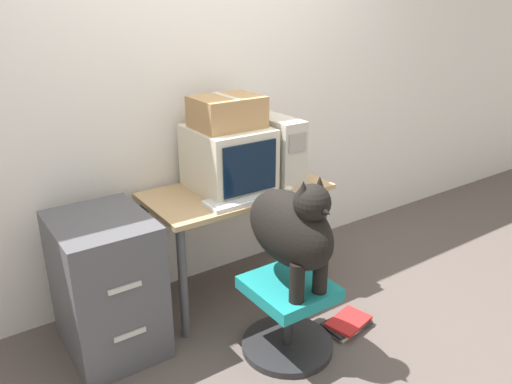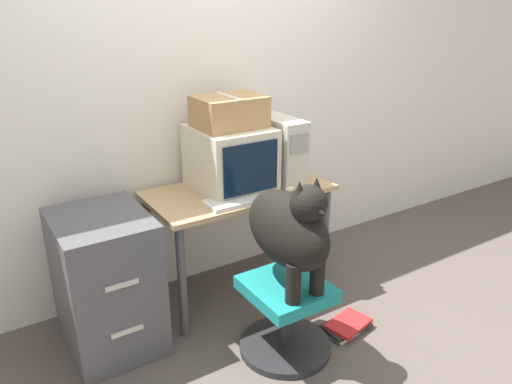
# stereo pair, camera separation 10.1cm
# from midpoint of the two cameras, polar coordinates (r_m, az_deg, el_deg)

# --- Properties ---
(ground_plane) EXTENTS (12.00, 12.00, 0.00)m
(ground_plane) POSITION_cam_midpoint_polar(r_m,az_deg,el_deg) (3.22, -0.09, -13.37)
(ground_plane) COLOR #564C47
(wall_back) EXTENTS (8.00, 0.05, 2.60)m
(wall_back) POSITION_cam_midpoint_polar(r_m,az_deg,el_deg) (3.25, -6.79, 11.74)
(wall_back) COLOR silver
(wall_back) RESTS_ON ground_plane
(desk) EXTENTS (1.13, 0.59, 0.73)m
(desk) POSITION_cam_midpoint_polar(r_m,az_deg,el_deg) (3.14, -3.14, -1.49)
(desk) COLOR tan
(desk) RESTS_ON ground_plane
(crt_monitor) EXTENTS (0.44, 0.48, 0.39)m
(crt_monitor) POSITION_cam_midpoint_polar(r_m,az_deg,el_deg) (3.05, -4.13, 3.86)
(crt_monitor) COLOR beige
(crt_monitor) RESTS_ON desk
(pc_tower) EXTENTS (0.17, 0.49, 0.41)m
(pc_tower) POSITION_cam_midpoint_polar(r_m,az_deg,el_deg) (3.21, 1.07, 5.06)
(pc_tower) COLOR beige
(pc_tower) RESTS_ON desk
(keyboard) EXTENTS (0.48, 0.18, 0.03)m
(keyboard) POSITION_cam_midpoint_polar(r_m,az_deg,el_deg) (2.91, -2.35, -0.75)
(keyboard) COLOR silver
(keyboard) RESTS_ON desk
(computer_mouse) EXTENTS (0.06, 0.05, 0.03)m
(computer_mouse) POSITION_cam_midpoint_polar(r_m,az_deg,el_deg) (3.05, 2.74, 0.36)
(computer_mouse) COLOR beige
(computer_mouse) RESTS_ON desk
(office_chair) EXTENTS (0.51, 0.51, 0.42)m
(office_chair) POSITION_cam_midpoint_polar(r_m,az_deg,el_deg) (2.81, 2.61, -13.87)
(office_chair) COLOR #262628
(office_chair) RESTS_ON ground_plane
(dog) EXTENTS (0.28, 0.59, 0.63)m
(dog) POSITION_cam_midpoint_polar(r_m,az_deg,el_deg) (2.52, 3.03, -4.15)
(dog) COLOR black
(dog) RESTS_ON office_chair
(filing_cabinet) EXTENTS (0.48, 0.60, 0.78)m
(filing_cabinet) POSITION_cam_midpoint_polar(r_m,az_deg,el_deg) (2.86, -17.65, -10.12)
(filing_cabinet) COLOR #4C4C51
(filing_cabinet) RESTS_ON ground_plane
(cardboard_box) EXTENTS (0.39, 0.31, 0.19)m
(cardboard_box) POSITION_cam_midpoint_polar(r_m,az_deg,el_deg) (2.98, -4.31, 9.11)
(cardboard_box) COLOR #A87F51
(cardboard_box) RESTS_ON crt_monitor
(book_stack_floor) EXTENTS (0.29, 0.23, 0.06)m
(book_stack_floor) POSITION_cam_midpoint_polar(r_m,az_deg,el_deg) (3.10, 9.37, -14.63)
(book_stack_floor) COLOR silver
(book_stack_floor) RESTS_ON ground_plane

